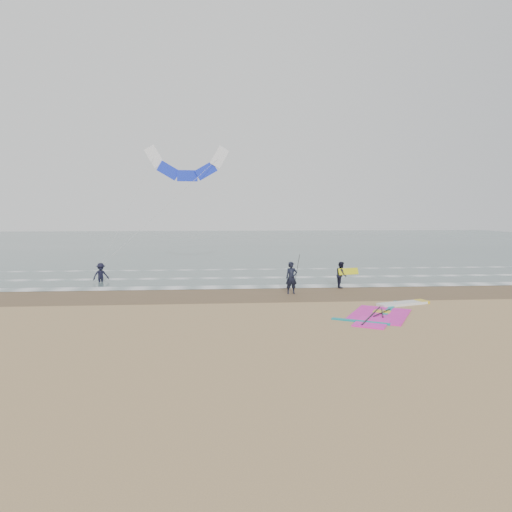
{
  "coord_description": "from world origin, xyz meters",
  "views": [
    {
      "loc": [
        -3.52,
        -18.72,
        4.53
      ],
      "look_at": [
        -1.69,
        5.0,
        2.2
      ],
      "focal_mm": 32.0,
      "sensor_mm": 36.0,
      "label": 1
    }
  ],
  "objects": [
    {
      "name": "person_standing",
      "position": [
        0.34,
        5.89,
        0.89
      ],
      "size": [
        0.69,
        0.5,
        1.78
      ],
      "primitive_type": "imported",
      "rotation": [
        0.0,
        0.0,
        0.12
      ],
      "color": "black",
      "rests_on": "ground"
    },
    {
      "name": "sea_water",
      "position": [
        0.0,
        48.0,
        0.01
      ],
      "size": [
        120.0,
        80.0,
        0.02
      ],
      "primitive_type": "cube",
      "color": "#47605E",
      "rests_on": "ground"
    },
    {
      "name": "ground",
      "position": [
        0.0,
        0.0,
        0.0
      ],
      "size": [
        120.0,
        120.0,
        0.0
      ],
      "primitive_type": "plane",
      "color": "tan",
      "rests_on": "ground"
    },
    {
      "name": "wet_sand_band",
      "position": [
        0.0,
        6.0,
        0.0
      ],
      "size": [
        120.0,
        5.0,
        0.01
      ],
      "primitive_type": "cube",
      "color": "brown",
      "rests_on": "ground"
    },
    {
      "name": "carried_kiteboard",
      "position": [
        4.0,
        7.56,
        0.99
      ],
      "size": [
        1.3,
        0.51,
        0.39
      ],
      "color": "yellow",
      "rests_on": "ground"
    },
    {
      "name": "foam_waterline",
      "position": [
        0.0,
        10.44,
        0.03
      ],
      "size": [
        120.0,
        9.15,
        0.02
      ],
      "color": "white",
      "rests_on": "ground"
    },
    {
      "name": "person_wading",
      "position": [
        -11.23,
        10.96,
        0.79
      ],
      "size": [
        1.18,
        1.06,
        1.59
      ],
      "primitive_type": "imported",
      "rotation": [
        0.0,
        0.0,
        0.59
      ],
      "color": "black",
      "rests_on": "ground"
    },
    {
      "name": "held_pole",
      "position": [
        0.64,
        5.89,
        1.3
      ],
      "size": [
        0.17,
        0.86,
        1.82
      ],
      "color": "black",
      "rests_on": "ground"
    },
    {
      "name": "surf_kite",
      "position": [
        -5.97,
        15.32,
        7.8
      ],
      "size": [
        8.39,
        4.52,
        8.32
      ],
      "color": "white",
      "rests_on": "ground"
    },
    {
      "name": "windsurf_rig",
      "position": [
        3.93,
        0.95,
        0.04
      ],
      "size": [
        5.64,
        5.34,
        0.14
      ],
      "color": "white",
      "rests_on": "ground"
    },
    {
      "name": "person_walking",
      "position": [
        3.6,
        7.66,
        0.78
      ],
      "size": [
        0.69,
        0.83,
        1.56
      ],
      "primitive_type": "imported",
      "rotation": [
        0.0,
        0.0,
        1.43
      ],
      "color": "black",
      "rests_on": "ground"
    }
  ]
}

